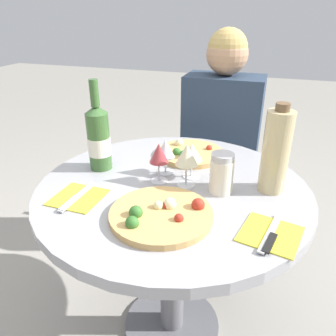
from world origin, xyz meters
The scene contains 15 objects.
ground_plane centered at (0.00, 0.00, 0.00)m, with size 12.00×12.00×0.00m, color gray.
dining_table centered at (0.00, 0.00, 0.57)m, with size 0.92×0.92×0.70m.
chair_behind_diner centered at (0.04, 0.76, 0.40)m, with size 0.37×0.37×0.81m.
seated_diner centered at (0.04, 0.62, 0.53)m, with size 0.38×0.46×1.17m.
pizza_large centered at (0.03, -0.20, 0.71)m, with size 0.30×0.30×0.05m.
pizza_small_far centered at (-0.01, 0.26, 0.71)m, with size 0.27×0.27×0.05m.
wine_bottle centered at (-0.30, 0.04, 0.82)m, with size 0.08×0.08×0.33m.
tall_carafe centered at (0.32, 0.07, 0.84)m, with size 0.09×0.09×0.29m.
sugar_shaker centered at (0.16, 0.01, 0.77)m, with size 0.08×0.08×0.14m.
wine_glass_front_left centered at (-0.05, 0.01, 0.80)m, with size 0.07×0.07×0.14m.
wine_glass_front_right centered at (0.04, 0.01, 0.81)m, with size 0.08×0.08×0.15m.
wine_glass_back_right centered at (0.04, 0.08, 0.80)m, with size 0.08×0.08×0.13m.
wine_glass_back_left centered at (-0.05, 0.08, 0.79)m, with size 0.07×0.07×0.13m.
place_setting_left centered at (-0.26, -0.18, 0.70)m, with size 0.15×0.19×0.01m.
place_setting_right centered at (0.33, -0.18, 0.70)m, with size 0.18×0.19×0.01m.
Camera 1 is at (0.30, -0.93, 1.24)m, focal length 35.00 mm.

